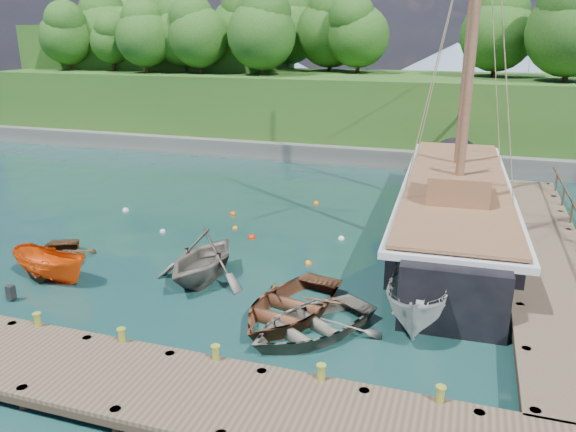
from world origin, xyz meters
name	(u,v)px	position (x,y,z in m)	size (l,w,h in m)	color
ground	(226,293)	(0.00, 0.00, 0.00)	(160.00, 160.00, 0.00)	#15332C
dock_near	(193,394)	(2.00, -6.50, 0.43)	(20.00, 3.20, 1.10)	brown
dock_east	(544,251)	(11.50, 7.00, 0.43)	(3.20, 24.00, 1.10)	brown
bollard_0	(41,343)	(-4.00, -5.10, 0.00)	(0.26, 0.26, 0.45)	olive
bollard_1	(124,360)	(-1.00, -5.10, 0.00)	(0.26, 0.26, 0.45)	olive
bollard_2	(217,378)	(2.00, -5.10, 0.00)	(0.26, 0.26, 0.45)	olive
bollard_3	(321,399)	(5.00, -5.10, 0.00)	(0.26, 0.26, 0.45)	olive
bollard_4	(438,423)	(8.00, -5.10, 0.00)	(0.26, 0.26, 0.45)	olive
rowboat_0	(52,267)	(-7.86, 0.01, 0.00)	(3.02, 4.23, 0.88)	#52341D
rowboat_1	(204,280)	(-1.29, 0.72, 0.00)	(3.66, 4.24, 2.23)	#70685C
rowboat_2	(290,316)	(2.80, -1.00, 0.00)	(3.61, 5.05, 1.05)	brown
rowboat_3	(311,334)	(3.82, -1.93, 0.00)	(3.33, 4.66, 0.97)	#666154
motorboat_orange	(53,279)	(-6.95, -1.04, 0.00)	(1.39, 3.69, 1.42)	#F3530B
cabin_boat_white	(418,319)	(7.00, 0.14, 0.00)	(2.00, 5.32, 2.05)	silver
schooner	(454,210)	(7.67, 9.64, 1.10)	(5.67, 27.24, 19.90)	black
mooring_buoy_0	(163,232)	(-5.70, 5.19, 0.00)	(0.29, 0.29, 0.29)	silver
mooring_buoy_1	(235,229)	(-2.56, 6.74, 0.00)	(0.27, 0.27, 0.27)	orange
mooring_buoy_2	(252,238)	(-1.27, 5.75, 0.00)	(0.36, 0.36, 0.36)	red
mooring_buoy_3	(341,239)	(2.78, 6.92, 0.00)	(0.31, 0.31, 0.31)	white
mooring_buoy_4	(233,215)	(-3.56, 8.81, 0.00)	(0.34, 0.34, 0.34)	#D04E07
mooring_buoy_5	(316,204)	(0.12, 12.11, 0.00)	(0.32, 0.32, 0.32)	#F66605
mooring_buoy_6	(126,211)	(-9.38, 7.58, 0.00)	(0.36, 0.36, 0.36)	silver
mooring_buoy_7	(308,264)	(2.14, 3.57, 0.00)	(0.29, 0.29, 0.29)	orange
headland	(236,76)	(-12.88, 31.36, 5.54)	(51.00, 19.31, 12.90)	#474744
distant_ridge	(450,69)	(4.30, 70.00, 4.35)	(117.00, 40.00, 10.00)	#728CA5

